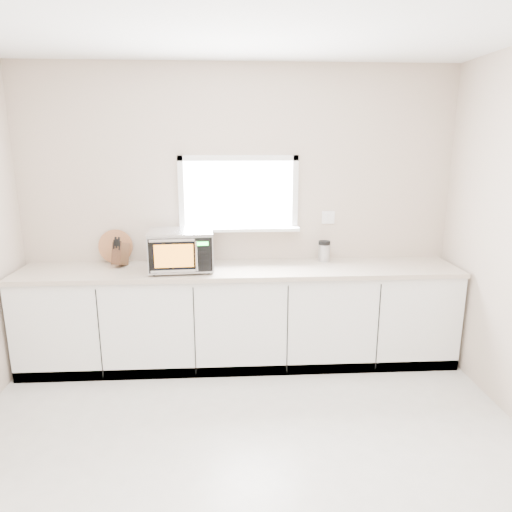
{
  "coord_description": "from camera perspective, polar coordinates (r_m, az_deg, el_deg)",
  "views": [
    {
      "loc": [
        -0.09,
        -2.25,
        2.01
      ],
      "look_at": [
        0.14,
        1.55,
        1.06
      ],
      "focal_mm": 32.0,
      "sensor_mm": 36.0,
      "label": 1
    }
  ],
  "objects": [
    {
      "name": "ground",
      "position": [
        3.02,
        -0.94,
        -27.76
      ],
      "size": [
        4.0,
        4.0,
        0.0
      ],
      "primitive_type": "plane",
      "color": "beige",
      "rests_on": "ground"
    },
    {
      "name": "back_wall",
      "position": [
        4.3,
        -2.17,
        5.32
      ],
      "size": [
        4.0,
        0.17,
        2.7
      ],
      "color": "#C4B09C",
      "rests_on": "ground"
    },
    {
      "name": "cabinets",
      "position": [
        4.25,
        -1.97,
        -7.69
      ],
      "size": [
        3.92,
        0.6,
        0.88
      ],
      "primitive_type": "cube",
      "color": "white",
      "rests_on": "ground"
    },
    {
      "name": "countertop",
      "position": [
        4.09,
        -2.02,
        -1.75
      ],
      "size": [
        3.92,
        0.64,
        0.04
      ],
      "primitive_type": "cube",
      "color": "beige",
      "rests_on": "cabinets"
    },
    {
      "name": "microwave",
      "position": [
        4.03,
        -9.33,
        0.81
      ],
      "size": [
        0.57,
        0.46,
        0.35
      ],
      "rotation": [
        0.0,
        0.0,
        0.07
      ],
      "color": "black",
      "rests_on": "countertop"
    },
    {
      "name": "knife_block",
      "position": [
        4.29,
        -16.6,
        0.32
      ],
      "size": [
        0.14,
        0.21,
        0.28
      ],
      "rotation": [
        0.0,
        0.0,
        -0.3
      ],
      "color": "#4F311C",
      "rests_on": "countertop"
    },
    {
      "name": "cutting_board",
      "position": [
        4.42,
        -17.14,
        1.16
      ],
      "size": [
        0.31,
        0.07,
        0.31
      ],
      "primitive_type": "cylinder",
      "rotation": [
        1.4,
        0.0,
        0.0
      ],
      "color": "#A3613F",
      "rests_on": "countertop"
    },
    {
      "name": "coffee_grinder",
      "position": [
        4.34,
        8.51,
        0.63
      ],
      "size": [
        0.13,
        0.13,
        0.2
      ],
      "rotation": [
        0.0,
        0.0,
        -0.14
      ],
      "color": "#ADAFB4",
      "rests_on": "countertop"
    }
  ]
}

